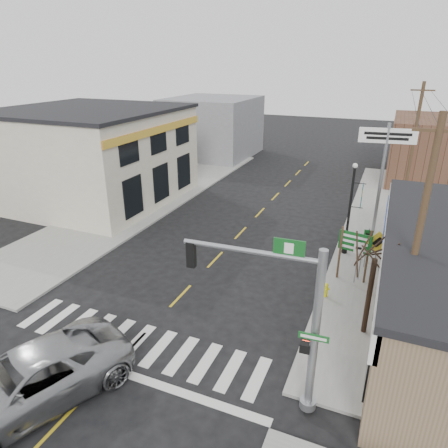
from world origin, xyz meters
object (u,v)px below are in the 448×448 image
at_px(suv, 28,380).
at_px(fire_hydrant, 326,289).
at_px(dance_center_sign, 385,152).
at_px(utility_pole_near, 417,243).
at_px(guide_sign, 354,247).
at_px(lamp_post, 352,203).
at_px(bare_tree, 377,245).
at_px(traffic_signal_pole, 293,312).
at_px(utility_pole_far, 413,145).

height_order(suv, fire_hydrant, suv).
xyz_separation_m(dance_center_sign, utility_pole_near, (1.56, -11.47, -0.63)).
xyz_separation_m(fire_hydrant, dance_center_sign, (1.52, 8.68, 4.76)).
relative_size(guide_sign, utility_pole_near, 0.32).
bearing_deg(lamp_post, bare_tree, -66.29).
distance_m(suv, bare_tree, 12.75).
distance_m(lamp_post, dance_center_sign, 4.42).
distance_m(traffic_signal_pole, dance_center_sign, 15.54).
height_order(traffic_signal_pole, utility_pole_near, utility_pole_near).
bearing_deg(traffic_signal_pole, utility_pole_far, 77.98).
bearing_deg(utility_pole_near, fire_hydrant, 135.60).
height_order(suv, utility_pole_far, utility_pole_far).
height_order(suv, traffic_signal_pole, traffic_signal_pole).
bearing_deg(fire_hydrant, utility_pole_near, -42.15).
height_order(dance_center_sign, bare_tree, dance_center_sign).
bearing_deg(lamp_post, suv, -107.38).
bearing_deg(traffic_signal_pole, guide_sign, 80.14).
distance_m(fire_hydrant, utility_pole_far, 15.82).
height_order(dance_center_sign, utility_pole_near, utility_pole_near).
height_order(dance_center_sign, utility_pole_far, utility_pole_far).
height_order(suv, utility_pole_near, utility_pole_near).
xyz_separation_m(suv, lamp_post, (7.98, 14.84, 2.24)).
relative_size(dance_center_sign, utility_pole_far, 0.77).
bearing_deg(lamp_post, dance_center_sign, 82.24).
bearing_deg(dance_center_sign, utility_pole_near, -89.79).
distance_m(suv, utility_pole_far, 27.31).
bearing_deg(suv, utility_pole_near, 56.11).
bearing_deg(fire_hydrant, utility_pole_far, 77.90).
relative_size(fire_hydrant, utility_pole_near, 0.08).
height_order(lamp_post, utility_pole_far, utility_pole_far).
relative_size(fire_hydrant, dance_center_sign, 0.10).
distance_m(fire_hydrant, dance_center_sign, 10.02).
distance_m(dance_center_sign, utility_pole_far, 6.49).
bearing_deg(bare_tree, traffic_signal_pole, -112.87).
xyz_separation_m(guide_sign, fire_hydrant, (-0.89, -1.97, -1.42)).
relative_size(guide_sign, bare_tree, 0.57).
bearing_deg(dance_center_sign, lamp_post, -116.18).
bearing_deg(lamp_post, fire_hydrant, -82.33).
bearing_deg(guide_sign, dance_center_sign, 96.51).
height_order(suv, bare_tree, bare_tree).
distance_m(lamp_post, bare_tree, 7.24).
height_order(guide_sign, utility_pole_near, utility_pole_near).
xyz_separation_m(traffic_signal_pole, utility_pole_far, (3.29, 21.60, 1.13)).
bearing_deg(bare_tree, suv, -140.74).
distance_m(guide_sign, utility_pole_far, 13.44).
height_order(fire_hydrant, utility_pole_near, utility_pole_near).
bearing_deg(suv, bare_tree, 62.19).
distance_m(fire_hydrant, lamp_post, 5.66).
bearing_deg(utility_pole_near, dance_center_sign, 95.48).
distance_m(utility_pole_near, utility_pole_far, 17.71).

